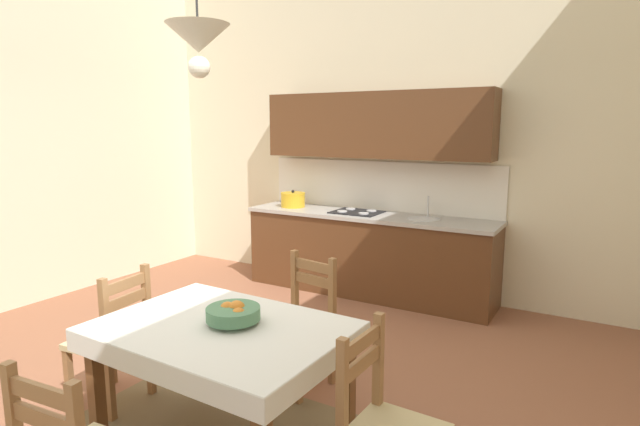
{
  "coord_description": "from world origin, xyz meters",
  "views": [
    {
      "loc": [
        2.34,
        -2.55,
        1.84
      ],
      "look_at": [
        0.21,
        1.08,
        1.12
      ],
      "focal_mm": 28.6,
      "sensor_mm": 36.0,
      "label": 1
    }
  ],
  "objects_px": {
    "dining_chair_tv_side": "(113,340)",
    "fruit_bowl": "(233,313)",
    "dining_table": "(222,347)",
    "dining_chair_kitchen_side": "(300,324)",
    "pendant_lamp": "(198,40)",
    "kitchen_cabinetry": "(369,217)"
  },
  "relations": [
    {
      "from": "dining_chair_tv_side",
      "to": "dining_chair_kitchen_side",
      "type": "bearing_deg",
      "value": 42.71
    },
    {
      "from": "dining_chair_tv_side",
      "to": "pendant_lamp",
      "type": "height_order",
      "value": "pendant_lamp"
    },
    {
      "from": "dining_chair_tv_side",
      "to": "dining_chair_kitchen_side",
      "type": "xyz_separation_m",
      "value": [
        0.93,
        0.85,
        0.0
      ]
    },
    {
      "from": "kitchen_cabinetry",
      "to": "pendant_lamp",
      "type": "relative_size",
      "value": 3.47
    },
    {
      "from": "kitchen_cabinetry",
      "to": "dining_chair_kitchen_side",
      "type": "bearing_deg",
      "value": -78.01
    },
    {
      "from": "dining_table",
      "to": "pendant_lamp",
      "type": "bearing_deg",
      "value": -120.69
    },
    {
      "from": "pendant_lamp",
      "to": "fruit_bowl",
      "type": "bearing_deg",
      "value": 54.01
    },
    {
      "from": "dining_table",
      "to": "dining_chair_kitchen_side",
      "type": "bearing_deg",
      "value": 92.73
    },
    {
      "from": "dining_chair_tv_side",
      "to": "dining_table",
      "type": "bearing_deg",
      "value": -1.52
    },
    {
      "from": "pendant_lamp",
      "to": "dining_chair_kitchen_side",
      "type": "bearing_deg",
      "value": 90.53
    },
    {
      "from": "kitchen_cabinetry",
      "to": "dining_table",
      "type": "xyz_separation_m",
      "value": [
        0.49,
        -2.99,
        -0.23
      ]
    },
    {
      "from": "dining_chair_tv_side",
      "to": "dining_chair_kitchen_side",
      "type": "relative_size",
      "value": 1.0
    },
    {
      "from": "dining_chair_tv_side",
      "to": "fruit_bowl",
      "type": "height_order",
      "value": "dining_chair_tv_side"
    },
    {
      "from": "dining_table",
      "to": "pendant_lamp",
      "type": "height_order",
      "value": "pendant_lamp"
    },
    {
      "from": "kitchen_cabinetry",
      "to": "fruit_bowl",
      "type": "distance_m",
      "value": 2.98
    },
    {
      "from": "dining_table",
      "to": "pendant_lamp",
      "type": "relative_size",
      "value": 1.72
    },
    {
      "from": "dining_chair_kitchen_side",
      "to": "fruit_bowl",
      "type": "relative_size",
      "value": 3.1
    },
    {
      "from": "fruit_bowl",
      "to": "dining_chair_kitchen_side",
      "type": "bearing_deg",
      "value": 96.14
    },
    {
      "from": "dining_chair_kitchen_side",
      "to": "pendant_lamp",
      "type": "bearing_deg",
      "value": -89.47
    },
    {
      "from": "dining_table",
      "to": "dining_chair_tv_side",
      "type": "height_order",
      "value": "dining_chair_tv_side"
    },
    {
      "from": "kitchen_cabinetry",
      "to": "fruit_bowl",
      "type": "relative_size",
      "value": 9.3
    },
    {
      "from": "dining_table",
      "to": "fruit_bowl",
      "type": "xyz_separation_m",
      "value": [
        0.05,
        0.05,
        0.19
      ]
    }
  ]
}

